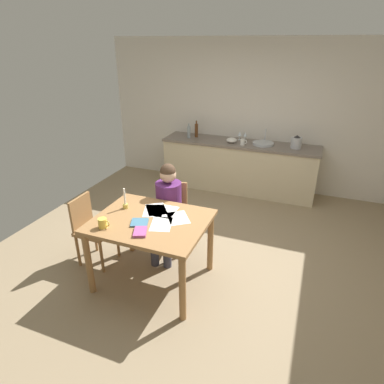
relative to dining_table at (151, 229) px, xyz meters
name	(u,v)px	position (x,y,z in m)	size (l,w,h in m)	color
ground_plane	(194,256)	(0.27, 0.61, -0.70)	(5.20, 5.20, 0.04)	#937F60
wall_back	(246,115)	(0.27, 3.21, 0.62)	(5.20, 0.12, 2.60)	silver
kitchen_counter	(238,166)	(0.27, 2.85, -0.23)	(2.74, 0.64, 0.90)	beige
dining_table	(151,229)	(0.00, 0.00, 0.00)	(1.20, 0.96, 0.79)	#9E7042
chair_at_table	(171,213)	(-0.10, 0.72, -0.18)	(0.45, 0.45, 0.88)	#9E7042
person_seated	(167,205)	(-0.08, 0.57, 0.00)	(0.37, 0.62, 1.19)	#592666
chair_side_empty	(91,227)	(-0.86, 0.07, -0.20)	(0.40, 0.40, 0.85)	#9E7042
coffee_mug	(103,223)	(-0.37, -0.31, 0.17)	(0.13, 0.09, 0.10)	#F2CC4C
candlestick	(125,203)	(-0.39, 0.14, 0.18)	(0.06, 0.06, 0.24)	gold
book_magazine	(140,223)	(-0.07, -0.11, 0.13)	(0.17, 0.17, 0.02)	teal
book_cookery	(140,232)	(0.03, -0.27, 0.13)	(0.12, 0.18, 0.03)	#AA4C90
paper_letter	(156,209)	(-0.05, 0.24, 0.12)	(0.21, 0.30, 0.00)	white
paper_bill	(161,224)	(0.15, -0.04, 0.12)	(0.21, 0.30, 0.00)	white
paper_envelope	(178,218)	(0.26, 0.14, 0.12)	(0.21, 0.30, 0.00)	white
paper_receipt	(166,211)	(0.07, 0.23, 0.12)	(0.21, 0.30, 0.00)	white
paper_notice	(153,211)	(-0.07, 0.19, 0.12)	(0.21, 0.30, 0.00)	white
sink_unit	(263,143)	(0.67, 2.85, 0.25)	(0.36, 0.36, 0.24)	#B2B7BC
bottle_oil	(189,132)	(-0.68, 2.79, 0.33)	(0.06, 0.06, 0.26)	#8C999E
bottle_vinegar	(196,130)	(-0.57, 2.90, 0.35)	(0.06, 0.06, 0.30)	#593319
mixing_bowl	(232,140)	(0.13, 2.78, 0.26)	(0.18, 0.18, 0.08)	white
stovetop_kettle	(296,142)	(1.22, 2.85, 0.32)	(0.18, 0.18, 0.22)	#B7BABF
wine_glass_near_sink	(245,134)	(0.32, 3.00, 0.33)	(0.07, 0.07, 0.15)	silver
wine_glass_by_kettle	(240,134)	(0.22, 3.00, 0.33)	(0.07, 0.07, 0.15)	silver
teacup_on_counter	(243,142)	(0.35, 2.70, 0.28)	(0.11, 0.07, 0.11)	white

